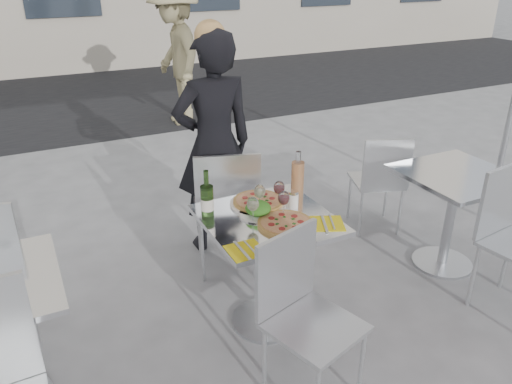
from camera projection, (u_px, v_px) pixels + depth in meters
name	position (u px, v px, depth m)	size (l,w,h in m)	color
ground	(266.00, 321.00, 3.19)	(80.00, 80.00, 0.00)	slate
street_asphalt	(91.00, 96.00, 8.47)	(24.00, 5.00, 0.00)	black
main_table	(267.00, 249.00, 2.96)	(0.72, 0.72, 0.75)	#B7BABF
side_table_right	(453.00, 200.00, 3.56)	(0.72, 0.72, 0.75)	#B7BABF
chair_far	(227.00, 203.00, 3.46)	(0.55, 0.56, 0.96)	silver
chair_near	(301.00, 304.00, 2.49)	(0.52, 0.52, 0.90)	silver
side_chair_rfar	(381.00, 176.00, 4.04)	(0.50, 0.51, 0.86)	silver
woman_diner	(214.00, 145.00, 3.72)	(0.62, 0.40, 1.69)	black
pedestrian_b	(176.00, 55.00, 6.73)	(1.20, 0.69, 1.86)	tan
pizza_near	(285.00, 223.00, 2.79)	(0.31, 0.31, 0.02)	tan
pizza_far	(258.00, 202.00, 3.02)	(0.35, 0.35, 0.03)	white
salad_plate	(258.00, 209.00, 2.89)	(0.22, 0.22, 0.09)	white
wine_bottle	(207.00, 200.00, 2.82)	(0.07, 0.08, 0.29)	#345921
carafe	(298.00, 178.00, 3.10)	(0.08, 0.08, 0.29)	#E79F62
sugar_shaker	(293.00, 199.00, 2.97)	(0.06, 0.06, 0.11)	white
wineglass_white_a	(253.00, 205.00, 2.77)	(0.07, 0.07, 0.16)	white
wineglass_white_b	(260.00, 192.00, 2.93)	(0.07, 0.07, 0.16)	white
wineglass_red_a	(284.00, 199.00, 2.85)	(0.07, 0.07, 0.16)	white
wineglass_red_b	(279.00, 188.00, 2.97)	(0.07, 0.07, 0.16)	white
napkin_left	(246.00, 250.00, 2.54)	(0.18, 0.20, 0.01)	yellow
napkin_right	(327.00, 223.00, 2.80)	(0.24, 0.24, 0.01)	yellow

